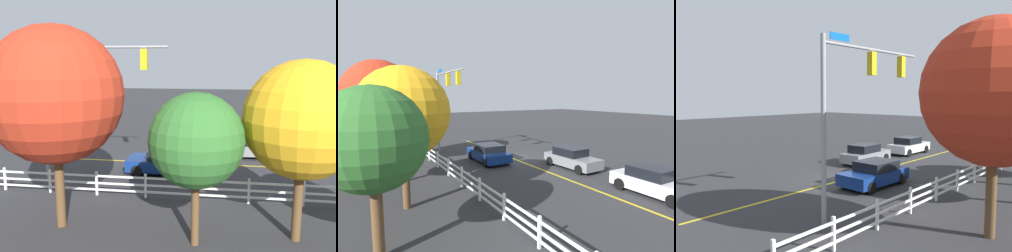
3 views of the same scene
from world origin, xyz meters
TOP-DOWN VIEW (x-y plane):
  - ground_plane at (0.00, 0.00)m, footprint 120.00×120.00m
  - lane_center_stripe at (-4.00, 0.00)m, footprint 28.00×0.16m
  - signal_assembly at (4.31, 4.23)m, footprint 6.61×0.38m
  - car_0 at (-4.40, -2.11)m, footprint 4.13×1.92m
  - car_1 at (0.20, 2.15)m, footprint 4.20×2.12m
  - car_2 at (-10.36, -2.03)m, footprint 4.14×1.92m
  - white_rail_fence at (-3.00, 6.04)m, footprint 26.10×0.10m
  - tree_1 at (3.16, 9.41)m, footprint 5.11×5.11m

SIDE VIEW (x-z plane):
  - ground_plane at x=0.00m, z-range 0.00..0.00m
  - lane_center_stripe at x=-4.00m, z-range 0.00..0.01m
  - white_rail_fence at x=-3.00m, z-range 0.03..1.18m
  - car_1 at x=0.20m, z-range -0.01..1.37m
  - car_2 at x=-10.36m, z-range -0.03..1.42m
  - car_0 at x=-4.40m, z-range -0.02..1.42m
  - tree_1 at x=3.16m, z-range 1.27..8.93m
  - signal_assembly at x=4.31m, z-range 1.46..8.87m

